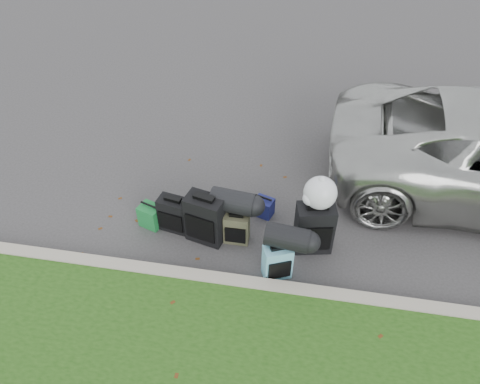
% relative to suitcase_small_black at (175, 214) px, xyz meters
% --- Properties ---
extents(ground, '(120.00, 120.00, 0.00)m').
position_rel_suitcase_small_black_xyz_m(ground, '(0.98, 0.11, -0.27)').
color(ground, '#383535').
rests_on(ground, ground).
extents(curb, '(120.00, 0.18, 0.15)m').
position_rel_suitcase_small_black_xyz_m(curb, '(0.98, -0.89, -0.20)').
color(curb, '#9E937F').
rests_on(curb, ground).
extents(suitcase_small_black, '(0.47, 0.32, 0.54)m').
position_rel_suitcase_small_black_xyz_m(suitcase_small_black, '(0.00, 0.00, 0.00)').
color(suitcase_small_black, black).
rests_on(suitcase_small_black, ground).
extents(suitcase_large_black_left, '(0.57, 0.42, 0.74)m').
position_rel_suitcase_small_black_xyz_m(suitcase_large_black_left, '(0.47, -0.10, 0.10)').
color(suitcase_large_black_left, black).
rests_on(suitcase_large_black_left, ground).
extents(suitcase_olive, '(0.34, 0.22, 0.47)m').
position_rel_suitcase_small_black_xyz_m(suitcase_olive, '(0.90, -0.08, -0.04)').
color(suitcase_olive, '#3B3A27').
rests_on(suitcase_olive, ground).
extents(suitcase_teal, '(0.41, 0.33, 0.51)m').
position_rel_suitcase_small_black_xyz_m(suitcase_teal, '(1.52, -0.60, -0.02)').
color(suitcase_teal, '#5390AB').
rests_on(suitcase_teal, ground).
extents(suitcase_large_black_right, '(0.55, 0.40, 0.75)m').
position_rel_suitcase_small_black_xyz_m(suitcase_large_black_right, '(1.95, -0.04, 0.10)').
color(suitcase_large_black_right, black).
rests_on(suitcase_large_black_right, ground).
extents(tote_green, '(0.36, 0.33, 0.34)m').
position_rel_suitcase_small_black_xyz_m(tote_green, '(-0.37, 0.01, -0.10)').
color(tote_green, '#197031').
rests_on(tote_green, ground).
extents(tote_navy, '(0.32, 0.28, 0.29)m').
position_rel_suitcase_small_black_xyz_m(tote_navy, '(1.21, 0.49, -0.13)').
color(tote_navy, navy).
rests_on(tote_navy, ground).
extents(duffel_left, '(0.62, 0.38, 0.32)m').
position_rel_suitcase_small_black_xyz_m(duffel_left, '(0.83, 0.02, 0.36)').
color(duffel_left, black).
rests_on(duffel_left, suitcase_olive).
extents(duffel_right, '(0.57, 0.36, 0.30)m').
position_rel_suitcase_small_black_xyz_m(duffel_right, '(1.62, -0.53, 0.39)').
color(duffel_right, black).
rests_on(duffel_right, suitcase_teal).
extents(trash_bag, '(0.43, 0.43, 0.43)m').
position_rel_suitcase_small_black_xyz_m(trash_bag, '(1.96, 0.01, 0.69)').
color(trash_bag, white).
rests_on(trash_bag, suitcase_large_black_right).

